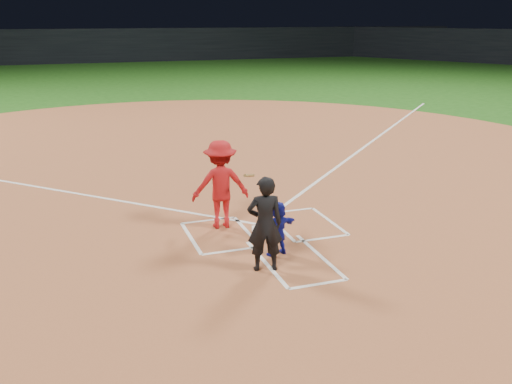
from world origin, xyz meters
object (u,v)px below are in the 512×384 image
object	(u,v)px
catcher	(277,228)
umpire	(265,224)
home_plate	(263,229)
batter_at_plate	(221,184)

from	to	relation	value
catcher	umpire	distance (m)	0.80
home_plate	catcher	size ratio (longest dim) A/B	0.56
home_plate	catcher	world-z (taller)	catcher
home_plate	batter_at_plate	xyz separation A→B (m)	(-0.80, 0.46, 0.95)
home_plate	catcher	xyz separation A→B (m)	(-0.20, -1.36, 0.53)
home_plate	umpire	size ratio (longest dim) A/B	0.34
umpire	batter_at_plate	size ratio (longest dim) A/B	0.92
home_plate	umpire	world-z (taller)	umpire
umpire	batter_at_plate	bearing A→B (deg)	-76.33
umpire	batter_at_plate	xyz separation A→B (m)	(-0.14, 2.39, 0.08)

